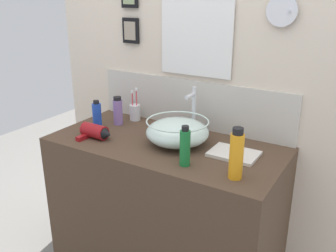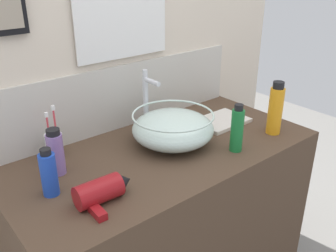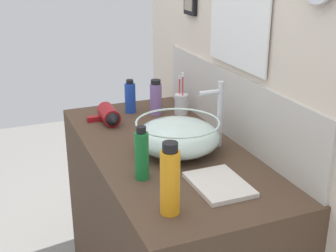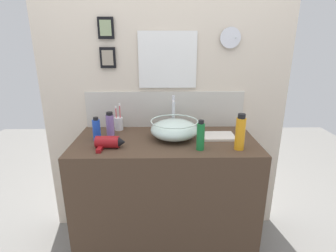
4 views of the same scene
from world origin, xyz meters
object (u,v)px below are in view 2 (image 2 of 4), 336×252
(glass_bowl_sink, at_px, (173,128))
(lotion_bottle, at_px, (276,109))
(toothbrush_cup, at_px, (54,145))
(soap_dispenser, at_px, (56,152))
(shampoo_bottle, at_px, (237,129))
(faucet, at_px, (147,97))
(hair_drier, at_px, (103,190))
(hand_towel, at_px, (221,121))
(spray_bottle, at_px, (48,173))

(glass_bowl_sink, distance_m, lotion_bottle, 0.45)
(toothbrush_cup, bearing_deg, soap_dispenser, -109.71)
(shampoo_bottle, bearing_deg, faucet, 112.49)
(soap_dispenser, bearing_deg, hair_drier, -80.72)
(glass_bowl_sink, relative_size, shampoo_bottle, 1.71)
(lotion_bottle, bearing_deg, hand_towel, 112.82)
(faucet, bearing_deg, shampoo_bottle, -67.51)
(shampoo_bottle, height_order, spray_bottle, shampoo_bottle)
(glass_bowl_sink, relative_size, hair_drier, 1.73)
(hand_towel, bearing_deg, shampoo_bottle, -125.08)
(spray_bottle, xyz_separation_m, hand_towel, (0.84, 0.04, -0.07))
(shampoo_bottle, bearing_deg, spray_bottle, 165.13)
(toothbrush_cup, bearing_deg, shampoo_bottle, -34.91)
(faucet, bearing_deg, spray_bottle, -160.17)
(glass_bowl_sink, distance_m, toothbrush_cup, 0.47)
(hair_drier, height_order, spray_bottle, spray_bottle)
(spray_bottle, height_order, hand_towel, spray_bottle)
(hair_drier, relative_size, spray_bottle, 1.16)
(hair_drier, xyz_separation_m, shampoo_bottle, (0.58, -0.04, 0.05))
(hair_drier, distance_m, lotion_bottle, 0.83)
(toothbrush_cup, relative_size, spray_bottle, 1.26)
(shampoo_bottle, height_order, lotion_bottle, lotion_bottle)
(toothbrush_cup, height_order, hand_towel, toothbrush_cup)
(hair_drier, bearing_deg, lotion_bottle, -2.53)
(hand_towel, bearing_deg, glass_bowl_sink, -176.30)
(toothbrush_cup, distance_m, hand_towel, 0.75)
(faucet, height_order, soap_dispenser, faucet)
(glass_bowl_sink, distance_m, faucet, 0.19)
(faucet, xyz_separation_m, hair_drier, (-0.42, -0.34, -0.12))
(soap_dispenser, distance_m, shampoo_bottle, 0.68)
(hair_drier, relative_size, shampoo_bottle, 0.99)
(lotion_bottle, distance_m, hand_towel, 0.26)
(toothbrush_cup, bearing_deg, faucet, -3.58)
(faucet, distance_m, hair_drier, 0.55)
(toothbrush_cup, relative_size, shampoo_bottle, 1.07)
(shampoo_bottle, xyz_separation_m, hand_towel, (0.16, 0.22, -0.08))
(soap_dispenser, relative_size, hand_towel, 0.73)
(glass_bowl_sink, xyz_separation_m, lotion_bottle, (0.40, -0.20, 0.04))
(glass_bowl_sink, relative_size, soap_dispenser, 1.93)
(soap_dispenser, bearing_deg, glass_bowl_sink, -10.32)
(glass_bowl_sink, bearing_deg, hair_drier, -159.02)
(glass_bowl_sink, height_order, lotion_bottle, lotion_bottle)
(shampoo_bottle, height_order, hand_towel, shampoo_bottle)
(hair_drier, xyz_separation_m, toothbrush_cup, (0.00, 0.36, 0.01))
(glass_bowl_sink, distance_m, hair_drier, 0.45)
(spray_bottle, bearing_deg, shampoo_bottle, -14.87)
(glass_bowl_sink, bearing_deg, shampoo_bottle, -52.39)
(glass_bowl_sink, xyz_separation_m, faucet, (0.00, 0.17, 0.08))
(glass_bowl_sink, bearing_deg, faucet, 90.00)
(glass_bowl_sink, bearing_deg, hand_towel, 3.70)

